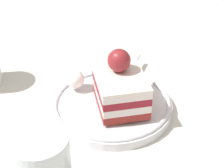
% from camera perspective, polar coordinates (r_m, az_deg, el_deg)
% --- Properties ---
extents(ground_plane, '(2.40, 2.40, 0.00)m').
position_cam_1_polar(ground_plane, '(0.52, -0.68, -6.02)').
color(ground_plane, silver).
extents(dessert_plate, '(0.19, 0.19, 0.02)m').
position_cam_1_polar(dessert_plate, '(0.53, 0.00, -3.56)').
color(dessert_plate, white).
rests_on(dessert_plate, ground_plane).
extents(cake_slice, '(0.12, 0.12, 0.09)m').
position_cam_1_polar(cake_slice, '(0.50, 1.37, -0.37)').
color(cake_slice, maroon).
rests_on(cake_slice, dessert_plate).
extents(whipped_cream_dollop, '(0.03, 0.03, 0.03)m').
position_cam_1_polar(whipped_cream_dollop, '(0.55, -6.31, 0.83)').
color(whipped_cream_dollop, white).
rests_on(whipped_cream_dollop, dessert_plate).
extents(fork, '(0.12, 0.03, 0.00)m').
position_cam_1_polar(fork, '(0.59, 2.88, 2.19)').
color(fork, silver).
rests_on(fork, dessert_plate).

